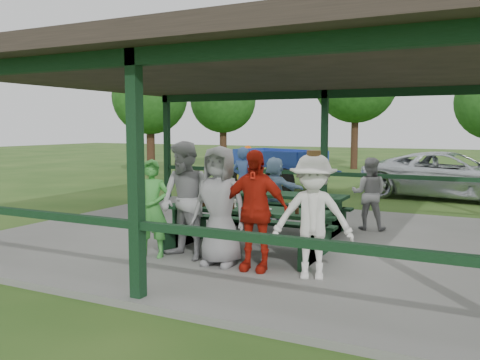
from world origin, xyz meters
The scene contains 19 objects.
ground centered at (0.00, 0.00, 0.00)m, with size 90.00×90.00×0.00m, color #264B17.
concrete_slab centered at (0.00, 0.00, 0.05)m, with size 10.00×8.00×0.10m, color slate.
pavilion_structure centered at (0.00, 0.00, 3.17)m, with size 10.60×8.60×3.24m.
picnic_table_near centered at (0.21, -1.20, 0.58)m, with size 2.75×1.39×0.75m.
picnic_table_far centered at (0.09, 0.80, 0.57)m, with size 2.53×1.39×0.75m.
table_setting centered at (0.06, -1.18, 0.88)m, with size 2.36×0.45×0.10m.
contestant_green centered at (-1.01, -2.13, 0.89)m, with size 0.57×0.38×1.57m, color green.
contestant_grey_left centered at (-0.46, -1.99, 1.03)m, with size 0.91×0.71×1.87m, color gray.
contestant_grey_mid centered at (0.19, -2.06, 1.00)m, with size 0.88×0.57×1.80m, color gray.
contestant_red centered at (0.77, -2.07, 0.98)m, with size 1.03×0.43×1.76m, color #B41C0E.
contestant_white_fedora centered at (1.67, -2.09, 0.96)m, with size 1.25×0.93×1.77m.
spectator_lblue centered at (-0.45, 1.63, 0.82)m, with size 1.33×0.42×1.43m, color #7EA1C4.
spectator_blue centered at (-1.49, 2.17, 0.91)m, with size 0.59×0.39×1.61m, color #385793.
spectator_grey centered at (1.62, 1.65, 0.84)m, with size 0.72×0.56×1.47m, color gray.
pickup_truck centered at (2.73, 7.91, 0.71)m, with size 2.37×5.13×1.43m, color silver.
farm_trailer centered at (-2.85, 7.79, 0.74)m, with size 4.25×2.78×1.50m.
tree_far_left centered at (-8.60, 14.31, 3.52)m, with size 3.33×3.33×5.21m.
tree_left centered at (-2.63, 17.60, 4.47)m, with size 4.23×4.23×6.60m.
tree_edge_left centered at (-9.76, 9.71, 3.48)m, with size 3.29×3.29×5.14m.
Camera 1 is at (3.83, -8.68, 2.19)m, focal length 38.00 mm.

